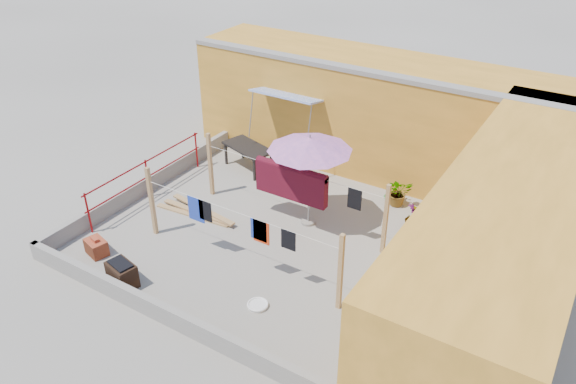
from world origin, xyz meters
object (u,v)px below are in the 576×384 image
at_px(brazier, 122,274).
at_px(white_basin, 258,305).
at_px(patio_umbrella, 310,145).
at_px(water_jug_b, 387,257).
at_px(outdoor_table, 248,149).
at_px(water_jug_a, 402,276).
at_px(plant_back_a, 398,192).
at_px(green_hose, 393,197).
at_px(brick_stack, 96,247).

distance_m(brazier, white_basin, 2.99).
bearing_deg(patio_umbrella, brazier, -117.58).
relative_size(white_basin, water_jug_b, 1.30).
relative_size(outdoor_table, brazier, 2.36).
bearing_deg(water_jug_b, water_jug_a, -41.55).
distance_m(outdoor_table, plant_back_a, 4.52).
distance_m(brazier, water_jug_b, 5.81).
xyz_separation_m(outdoor_table, white_basin, (3.60, -4.76, -0.61)).
height_order(brazier, water_jug_a, brazier).
distance_m(green_hose, plant_back_a, 0.50).
bearing_deg(plant_back_a, water_jug_a, -66.05).
distance_m(brick_stack, brazier, 1.40).
bearing_deg(green_hose, brick_stack, -128.96).
bearing_deg(water_jug_a, green_hose, 115.73).
bearing_deg(outdoor_table, green_hose, 9.28).
bearing_deg(white_basin, brick_stack, -173.22).
height_order(patio_umbrella, water_jug_b, patio_umbrella).
bearing_deg(water_jug_a, water_jug_b, 138.45).
relative_size(brick_stack, white_basin, 1.34).
bearing_deg(brazier, brick_stack, 160.98).
relative_size(patio_umbrella, brazier, 3.48).
height_order(outdoor_table, white_basin, outdoor_table).
distance_m(outdoor_table, green_hose, 4.36).
distance_m(patio_umbrella, water_jug_b, 3.10).
distance_m(outdoor_table, brick_stack, 5.30).
relative_size(water_jug_a, green_hose, 0.76).
height_order(brazier, green_hose, brazier).
xyz_separation_m(white_basin, water_jug_a, (2.18, 2.28, 0.11)).
bearing_deg(green_hose, patio_umbrella, -120.26).
bearing_deg(brazier, water_jug_b, 39.63).
bearing_deg(brick_stack, plant_back_a, 48.40).
distance_m(patio_umbrella, outdoor_table, 3.66).
xyz_separation_m(patio_umbrella, brick_stack, (-3.49, -3.68, -1.98)).
height_order(brazier, white_basin, brazier).
bearing_deg(patio_umbrella, water_jug_a, -17.76).
bearing_deg(white_basin, water_jug_b, 59.14).
height_order(white_basin, water_jug_b, water_jug_b).
bearing_deg(brick_stack, water_jug_a, 23.64).
relative_size(brick_stack, brazier, 0.82).
relative_size(brick_stack, water_jug_b, 1.75).
xyz_separation_m(brick_stack, brazier, (1.32, -0.46, 0.09)).
bearing_deg(brazier, white_basin, 18.57).
xyz_separation_m(brick_stack, water_jug_a, (6.33, 2.77, -0.04)).
bearing_deg(green_hose, brazier, -118.55).
bearing_deg(patio_umbrella, green_hose, 59.74).
xyz_separation_m(patio_umbrella, plant_back_a, (1.55, 2.00, -1.79)).
bearing_deg(green_hose, outdoor_table, -170.72).
relative_size(white_basin, plant_back_a, 0.58).
distance_m(brick_stack, water_jug_b, 6.65).
bearing_deg(outdoor_table, brazier, -82.28).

